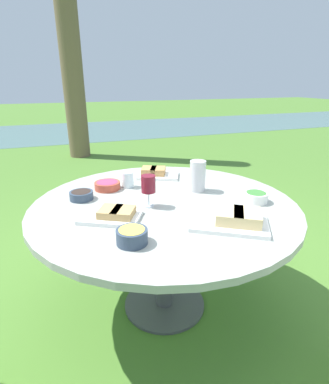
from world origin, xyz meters
TOP-DOWN VIEW (x-y plane):
  - ground_plane at (0.00, 0.00)m, footprint 40.00×40.00m
  - river_strip at (0.00, 7.52)m, footprint 40.00×3.78m
  - tree_trunk_main at (-0.08, 4.41)m, footprint 0.38×0.38m
  - dining_table at (0.00, 0.00)m, footprint 1.48×1.48m
  - water_pitcher at (0.26, 0.10)m, footprint 0.10×0.10m
  - wine_glass at (-0.10, -0.03)m, footprint 0.08×0.08m
  - platter_bread_main at (0.11, 0.47)m, footprint 0.34×0.30m
  - platter_charcuterie at (-0.32, -0.12)m, footprint 0.35×0.31m
  - platter_sandwich_side at (0.21, -0.39)m, footprint 0.43×0.40m
  - bowl_fries at (-0.29, -0.38)m, footprint 0.13×0.13m
  - bowl_salad at (0.48, -0.18)m, footprint 0.13×0.13m
  - bowl_olives at (-0.44, 0.21)m, footprint 0.13×0.13m
  - bowl_dip_red at (-0.26, 0.33)m, footprint 0.16×0.16m
  - cup_water_near at (-0.13, 0.32)m, footprint 0.07×0.07m

SIDE VIEW (x-z plane):
  - ground_plane at x=0.00m, z-range 0.00..0.00m
  - river_strip at x=0.00m, z-range 0.00..0.01m
  - dining_table at x=0.00m, z-range 0.27..1.00m
  - platter_charcuterie at x=-0.32m, z-range 0.71..0.77m
  - platter_bread_main at x=0.11m, z-range 0.71..0.78m
  - bowl_dip_red at x=-0.26m, z-range 0.72..0.77m
  - bowl_olives at x=-0.44m, z-range 0.72..0.77m
  - platter_sandwich_side at x=0.21m, z-range 0.71..0.79m
  - bowl_salad at x=0.48m, z-range 0.72..0.78m
  - bowl_fries at x=-0.29m, z-range 0.72..0.79m
  - cup_water_near at x=-0.13m, z-range 0.72..0.82m
  - water_pitcher at x=0.26m, z-range 0.72..0.91m
  - wine_glass at x=-0.10m, z-range 0.76..0.93m
  - tree_trunk_main at x=-0.08m, z-range 0.00..4.77m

